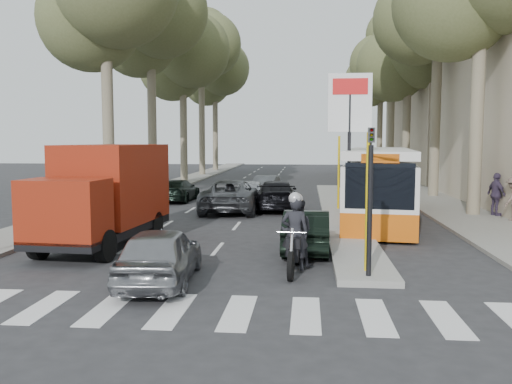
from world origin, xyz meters
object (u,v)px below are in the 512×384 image
at_px(motorcycle, 296,234).
at_px(red_truck, 106,193).
at_px(dark_hatchback, 307,231).
at_px(city_bus, 379,182).
at_px(silver_hatchback, 160,255).

bearing_deg(motorcycle, red_truck, 160.51).
bearing_deg(dark_hatchback, motorcycle, 84.84).
distance_m(red_truck, motorcycle, 6.61).
distance_m(dark_hatchback, motorcycle, 2.44).
bearing_deg(city_bus, red_truck, -137.43).
distance_m(silver_hatchback, red_truck, 5.21).
bearing_deg(dark_hatchback, silver_hatchback, 50.71).
height_order(silver_hatchback, red_truck, red_truck).
bearing_deg(motorcycle, city_bus, 75.19).
distance_m(silver_hatchback, motorcycle, 3.47).
bearing_deg(city_bus, silver_hatchback, -113.30).
bearing_deg(red_truck, silver_hatchback, -51.05).
distance_m(silver_hatchback, city_bus, 12.54).
relative_size(silver_hatchback, red_truck, 0.65).
relative_size(red_truck, motorcycle, 2.55).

